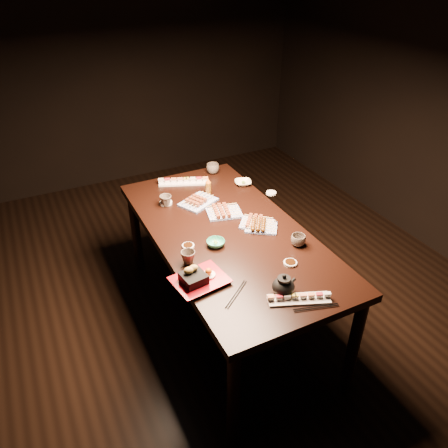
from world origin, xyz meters
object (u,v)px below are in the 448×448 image
at_px(yakitori_plate_left, 198,199).
at_px(edamame_bowl_cream, 243,183).
at_px(sushi_platter_far, 183,180).
at_px(teapot, 284,284).
at_px(dining_table, 227,276).
at_px(condiment_bottle, 208,186).
at_px(edamame_bowl_green, 216,243).
at_px(sushi_platter_near, 299,297).
at_px(teacup_mid_right, 298,240).
at_px(tempura_tray, 200,275).
at_px(yakitori_plate_right, 257,222).
at_px(teacup_near_left, 188,257).
at_px(teacup_far_left, 166,201).
at_px(teacup_far_right, 213,169).
at_px(yakitori_plate_center, 224,210).

xyz_separation_m(yakitori_plate_left, edamame_bowl_cream, (0.42, 0.11, -0.02)).
bearing_deg(sushi_platter_far, yakitori_plate_left, 107.97).
distance_m(edamame_bowl_cream, teapot, 1.23).
relative_size(dining_table, condiment_bottle, 14.04).
bearing_deg(edamame_bowl_green, dining_table, 39.84).
bearing_deg(dining_table, sushi_platter_far, 107.25).
distance_m(sushi_platter_near, teacup_mid_right, 0.49).
relative_size(sushi_platter_near, tempura_tray, 1.13).
height_order(yakitori_plate_right, yakitori_plate_left, yakitori_plate_left).
relative_size(edamame_bowl_green, teacup_near_left, 1.33).
bearing_deg(edamame_bowl_green, teacup_near_left, -158.47).
height_order(sushi_platter_near, yakitori_plate_right, yakitori_plate_right).
height_order(edamame_bowl_green, teacup_far_left, teacup_far_left).
relative_size(sushi_platter_near, sushi_platter_far, 0.87).
bearing_deg(teacup_near_left, tempura_tray, -93.54).
distance_m(yakitori_plate_right, teacup_near_left, 0.58).
distance_m(yakitori_plate_left, teacup_far_right, 0.49).
distance_m(edamame_bowl_green, edamame_bowl_cream, 0.82).
relative_size(sushi_platter_far, teacup_near_left, 4.39).
bearing_deg(edamame_bowl_green, tempura_tray, -129.66).
bearing_deg(teacup_near_left, teapot, -53.28).
distance_m(sushi_platter_far, edamame_bowl_cream, 0.45).
distance_m(dining_table, teacup_far_left, 0.67).
relative_size(yakitori_plate_center, yakitori_plate_right, 1.09).
bearing_deg(sushi_platter_near, condiment_bottle, 109.03).
height_order(teacup_mid_right, teacup_far_left, teacup_far_left).
distance_m(edamame_bowl_green, teacup_far_left, 0.60).
xyz_separation_m(sushi_platter_near, sushi_platter_far, (-0.04, 1.47, 0.00)).
height_order(dining_table, yakitori_plate_right, yakitori_plate_right).
xyz_separation_m(dining_table, teapot, (-0.01, -0.66, 0.43)).
xyz_separation_m(sushi_platter_near, edamame_bowl_cream, (0.36, 1.25, -0.00)).
bearing_deg(teacup_mid_right, tempura_tray, -175.47).
bearing_deg(sushi_platter_far, teacup_far_left, 69.90).
xyz_separation_m(sushi_platter_far, yakitori_plate_center, (0.08, -0.54, 0.01)).
bearing_deg(dining_table, teacup_near_left, -133.57).
distance_m(sushi_platter_near, condiment_bottle, 1.23).
bearing_deg(yakitori_plate_left, teacup_near_left, -144.52).
xyz_separation_m(edamame_bowl_cream, teacup_far_right, (-0.12, 0.28, 0.02)).
bearing_deg(tempura_tray, teacup_far_left, 74.16).
relative_size(edamame_bowl_cream, teacup_far_left, 1.49).
bearing_deg(teacup_far_left, edamame_bowl_cream, 3.49).
bearing_deg(teacup_far_right, edamame_bowl_cream, -66.66).
height_order(dining_table, teacup_mid_right, teacup_mid_right).
height_order(sushi_platter_far, edamame_bowl_green, sushi_platter_far).
distance_m(teacup_far_left, teacup_far_right, 0.60).
height_order(tempura_tray, teapot, teapot).
xyz_separation_m(teacup_near_left, condiment_bottle, (0.44, 0.69, 0.03)).
relative_size(yakitori_plate_right, teacup_mid_right, 2.36).
bearing_deg(teacup_near_left, edamame_bowl_green, 21.53).
distance_m(yakitori_plate_left, teapot, 1.06).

